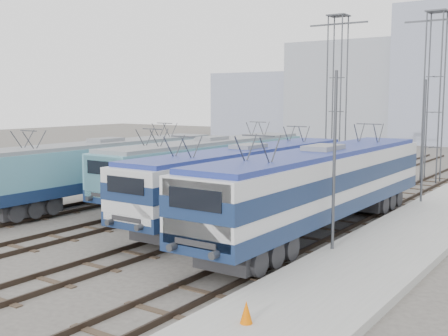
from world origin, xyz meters
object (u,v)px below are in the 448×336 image
mast_mid (423,144)px  locomotive_far_right (321,182)px  mast_front (334,165)px  locomotive_far_left (104,166)px  catenary_tower_west (337,89)px  catenary_tower_east (434,89)px  safety_cone (246,312)px  locomotive_center_left (210,164)px  locomotive_center_right (246,175)px

mast_mid → locomotive_far_right: bearing=-101.5°
locomotive_far_right → mast_front: size_ratio=2.62×
mast_mid → locomotive_far_left: bearing=-149.3°
catenary_tower_west → catenary_tower_east: size_ratio=1.00×
catenary_tower_west → safety_cone: (9.72, -27.88, -6.05)m
mast_front → mast_mid: same height
locomotive_center_left → mast_front: (10.85, -7.01, 1.33)m
locomotive_far_right → mast_front: (1.85, -2.89, 1.16)m
locomotive_center_left → mast_mid: (10.85, 4.99, 1.33)m
locomotive_center_left → locomotive_far_right: locomotive_far_right is taller
mast_front → locomotive_center_right: bearing=148.2°
locomotive_far_left → safety_cone: bearing=-33.1°
locomotive_center_left → mast_front: size_ratio=2.48×
locomotive_far_right → catenary_tower_west: size_ratio=1.53×
locomotive_center_right → catenary_tower_east: 19.09m
catenary_tower_west → catenary_tower_east: 6.80m
catenary_tower_west → safety_cone: catenary_tower_west is taller
mast_front → mast_mid: bearing=90.0°
locomotive_center_left → catenary_tower_east: 17.92m
locomotive_far_right → catenary_tower_east: bearing=90.7°
locomotive_far_left → mast_front: (15.35, -2.88, 1.35)m
locomotive_center_right → mast_mid: (6.35, 8.07, 1.29)m
locomotive_center_right → catenary_tower_west: bearing=98.0°
locomotive_far_right → catenary_tower_west: (-6.75, 17.11, 4.30)m
catenary_tower_east → locomotive_far_left: bearing=-124.7°
locomotive_center_left → catenary_tower_east: size_ratio=1.45×
mast_front → mast_mid: (0.00, 12.00, 0.00)m
locomotive_center_right → mast_front: (6.35, -3.93, 1.29)m
locomotive_far_left → catenary_tower_west: catenary_tower_west is taller
locomotive_center_right → mast_mid: size_ratio=2.46×
locomotive_far_left → safety_cone: 19.73m
locomotive_center_left → mast_mid: 12.02m
locomotive_far_left → locomotive_center_left: (4.50, 4.13, 0.02)m
catenary_tower_west → safety_cone: 30.13m
locomotive_far_right → safety_cone: locomotive_far_right is taller
safety_cone → catenary_tower_east: bearing=96.2°
locomotive_center_left → locomotive_far_right: bearing=-24.6°
mast_mid → safety_cone: (1.12, -19.88, -2.90)m
locomotive_far_right → catenary_tower_east: (-0.25, 19.11, 4.30)m
locomotive_center_left → mast_front: mast_front is taller
locomotive_center_left → catenary_tower_east: bearing=59.7°
locomotive_far_right → mast_front: mast_front is taller
locomotive_far_left → catenary_tower_east: size_ratio=1.43×
locomotive_far_right → mast_mid: bearing=78.5°
catenary_tower_west → safety_cone: bearing=-70.8°
locomotive_center_right → safety_cone: 14.06m
catenary_tower_west → locomotive_center_right: bearing=-82.0°
catenary_tower_east → mast_front: bearing=-84.5°
locomotive_center_left → catenary_tower_west: 13.92m
locomotive_far_left → catenary_tower_east: catenary_tower_east is taller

